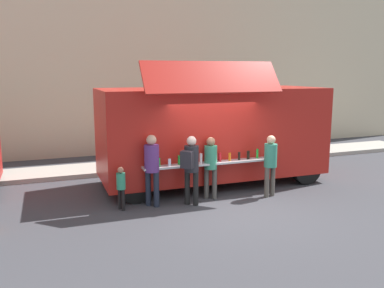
# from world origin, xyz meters

# --- Properties ---
(ground_plane) EXTENTS (60.00, 60.00, 0.00)m
(ground_plane) POSITION_xyz_m (0.00, 0.00, 0.00)
(ground_plane) COLOR #38383D
(curb_strip) EXTENTS (28.00, 1.60, 0.15)m
(curb_strip) POSITION_xyz_m (-3.47, 4.91, 0.07)
(curb_strip) COLOR #9E998E
(curb_strip) RESTS_ON ground
(building_behind) EXTENTS (32.00, 2.40, 8.39)m
(building_behind) POSITION_xyz_m (-2.47, 8.81, 4.20)
(building_behind) COLOR beige
(building_behind) RESTS_ON ground
(food_truck_main) EXTENTS (6.58, 3.17, 3.57)m
(food_truck_main) POSITION_xyz_m (0.53, 2.29, 1.56)
(food_truck_main) COLOR #B41F18
(food_truck_main) RESTS_ON ground
(trash_bin) EXTENTS (0.60, 0.60, 1.01)m
(trash_bin) POSITION_xyz_m (4.54, 4.61, 0.51)
(trash_bin) COLOR #2B6335
(trash_bin) RESTS_ON ground
(customer_front_ordering) EXTENTS (0.33, 0.33, 1.64)m
(customer_front_ordering) POSITION_xyz_m (-0.14, 0.89, 0.98)
(customer_front_ordering) COLOR #494642
(customer_front_ordering) RESTS_ON ground
(customer_mid_with_backpack) EXTENTS (0.54, 0.55, 1.75)m
(customer_mid_with_backpack) POSITION_xyz_m (-0.82, 0.56, 1.07)
(customer_mid_with_backpack) COLOR black
(customer_mid_with_backpack) RESTS_ON ground
(customer_rear_waiting) EXTENTS (0.37, 0.37, 1.80)m
(customer_rear_waiting) POSITION_xyz_m (-1.73, 0.84, 1.07)
(customer_rear_waiting) COLOR #1F2434
(customer_rear_waiting) RESTS_ON ground
(customer_extra_browsing) EXTENTS (0.34, 0.34, 1.66)m
(customer_extra_browsing) POSITION_xyz_m (1.41, 0.49, 0.99)
(customer_extra_browsing) COLOR #504A42
(customer_extra_browsing) RESTS_ON ground
(child_near_queue) EXTENTS (0.22, 0.22, 1.06)m
(child_near_queue) POSITION_xyz_m (-2.51, 0.82, 0.64)
(child_near_queue) COLOR black
(child_near_queue) RESTS_ON ground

